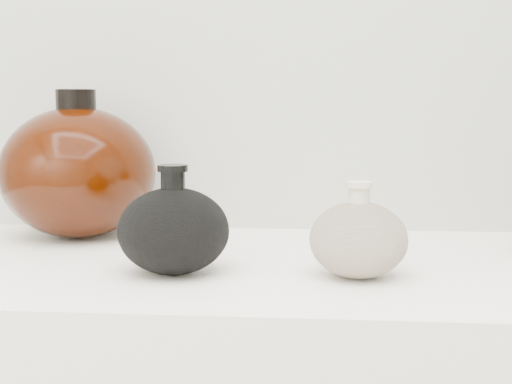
{
  "coord_description": "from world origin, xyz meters",
  "views": [
    {
      "loc": [
        0.09,
        0.02,
        1.11
      ],
      "look_at": [
        0.01,
        0.92,
        1.0
      ],
      "focal_mm": 50.0,
      "sensor_mm": 36.0,
      "label": 1
    }
  ],
  "objects": [
    {
      "name": "left_round_pot",
      "position": [
        -0.29,
        1.1,
        1.0
      ],
      "size": [
        0.27,
        0.27,
        0.23
      ],
      "color": "black",
      "rests_on": "display_counter"
    },
    {
      "name": "black_gourd_vase",
      "position": [
        -0.09,
        0.87,
        0.95
      ],
      "size": [
        0.15,
        0.15,
        0.14
      ],
      "color": "black",
      "rests_on": "display_counter"
    },
    {
      "name": "cream_gourd_vase",
      "position": [
        0.13,
        0.87,
        0.95
      ],
      "size": [
        0.14,
        0.14,
        0.12
      ],
      "color": "#C2AD9B",
      "rests_on": "display_counter"
    }
  ]
}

